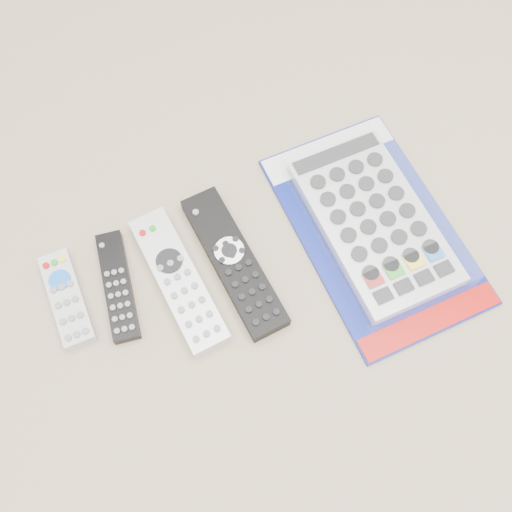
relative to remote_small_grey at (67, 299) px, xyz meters
name	(u,v)px	position (x,y,z in m)	size (l,w,h in m)	color
remote_small_grey	(67,299)	(0.00, 0.00, 0.00)	(0.04, 0.14, 0.02)	#B7B7BA
remote_slim_black	(118,286)	(0.07, -0.01, 0.00)	(0.06, 0.16, 0.02)	black
remote_silver_dvd	(179,280)	(0.14, -0.04, 0.00)	(0.06, 0.21, 0.02)	silver
remote_large_black	(234,262)	(0.22, -0.05, 0.00)	(0.06, 0.23, 0.02)	black
jumbo_remote_packaged	(374,221)	(0.42, -0.07, 0.01)	(0.21, 0.34, 0.04)	navy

